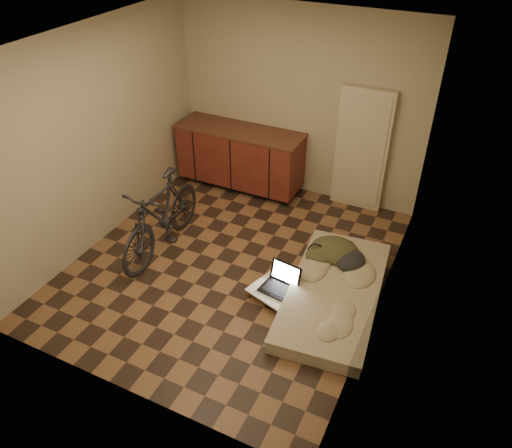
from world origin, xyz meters
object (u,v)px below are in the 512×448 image
at_px(bicycle, 161,213).
at_px(futon, 334,294).
at_px(lap_desk, 282,295).
at_px(laptop, 280,284).

distance_m(bicycle, futon, 2.24).
relative_size(bicycle, lap_desk, 2.10).
xyz_separation_m(futon, laptop, (-0.56, -0.20, 0.08)).
bearing_deg(bicycle, laptop, -7.75).
distance_m(bicycle, laptop, 1.68).
bearing_deg(futon, bicycle, 175.29).
distance_m(lap_desk, laptop, 0.12).
relative_size(futon, lap_desk, 2.57).
xyz_separation_m(futon, lap_desk, (-0.50, -0.28, 0.02)).
bearing_deg(lap_desk, bicycle, -170.56).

